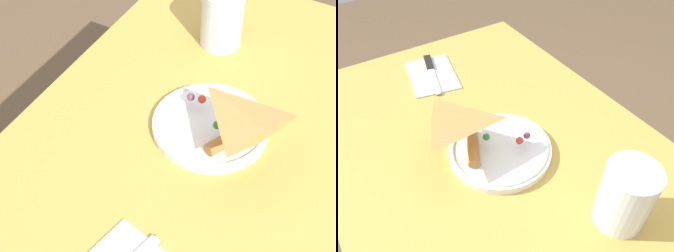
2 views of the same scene
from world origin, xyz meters
TOP-DOWN VIEW (x-y plane):
  - dining_table at (0.00, 0.00)m, footprint 1.01×0.66m
  - plate_pizza at (0.01, 0.00)m, footprint 0.21×0.21m
  - milk_glass at (0.25, 0.09)m, footprint 0.09×0.09m

SIDE VIEW (x-z plane):
  - dining_table at x=0.00m, z-range 0.25..1.01m
  - plate_pizza at x=0.01m, z-range 0.76..0.81m
  - milk_glass at x=0.25m, z-range 0.77..0.89m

